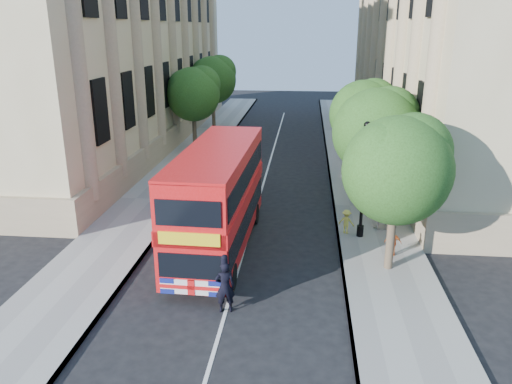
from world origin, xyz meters
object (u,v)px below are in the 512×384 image
(lamp_post, at_px, (363,185))
(woman_pedestrian, at_px, (380,209))
(box_van, at_px, (225,168))
(double_decker_bus, at_px, (218,196))
(police_constable, at_px, (225,287))

(lamp_post, relative_size, woman_pedestrian, 2.81)
(lamp_post, xyz_separation_m, box_van, (-6.95, 5.41, -0.97))
(double_decker_bus, xyz_separation_m, police_constable, (1.03, -4.81, -1.48))
(woman_pedestrian, bearing_deg, double_decker_bus, 21.90)
(box_van, relative_size, woman_pedestrian, 3.09)
(police_constable, xyz_separation_m, woman_pedestrian, (5.99, 7.57, 0.14))
(police_constable, height_order, woman_pedestrian, woman_pedestrian)
(double_decker_bus, height_order, police_constable, double_decker_bus)
(box_van, xyz_separation_m, woman_pedestrian, (7.92, -4.38, -0.51))
(lamp_post, distance_m, box_van, 8.86)
(lamp_post, height_order, box_van, lamp_post)
(police_constable, bearing_deg, woman_pedestrian, -140.94)
(lamp_post, xyz_separation_m, double_decker_bus, (-6.04, -1.74, -0.13))
(police_constable, bearing_deg, double_decker_bus, -90.52)
(woman_pedestrian, bearing_deg, police_constable, 52.05)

